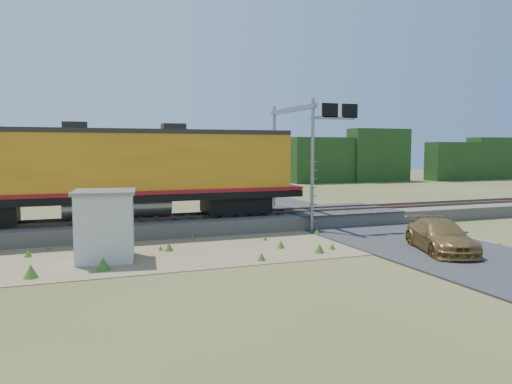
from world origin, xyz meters
name	(u,v)px	position (x,y,z in m)	size (l,w,h in m)	color
ground	(270,246)	(0.00, 0.00, 0.00)	(140.00, 140.00, 0.00)	#475123
ballast	(232,221)	(0.00, 6.00, 0.40)	(70.00, 5.00, 0.80)	slate
rails	(232,213)	(0.00, 6.00, 0.88)	(70.00, 1.54, 0.16)	brown
dirt_shoulder	(228,247)	(-2.00, 0.50, 0.01)	(26.00, 8.00, 0.03)	#8C7754
road	(383,233)	(7.00, 0.74, 0.09)	(7.00, 66.00, 0.86)	#38383A
tree_line_north	(149,163)	(0.00, 38.00, 3.07)	(130.00, 3.00, 6.50)	#1E3E16
weed_clumps	(200,251)	(-3.50, 0.10, 0.00)	(15.00, 6.20, 0.56)	#3B6C1F
locomotive	(111,169)	(-6.92, 6.00, 3.63)	(21.01, 3.20, 5.42)	black
shed	(105,225)	(-7.70, -0.31, 1.52)	(2.85, 2.85, 2.99)	silver
signal_gantry	(303,134)	(4.28, 5.32, 5.64)	(3.00, 6.20, 7.56)	gray
car	(441,236)	(6.78, -4.02, 0.74)	(2.06, 5.07, 1.47)	olive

